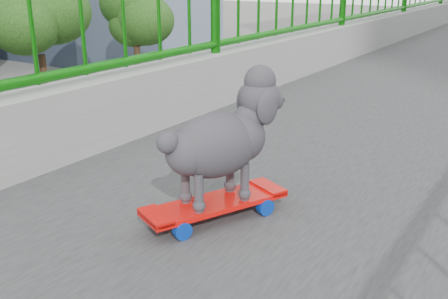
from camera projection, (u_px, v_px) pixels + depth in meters
skateboard at (215, 205)px, 1.66m from camera, size 0.32×0.49×0.06m
poodle at (222, 139)px, 1.60m from camera, size 0.29×0.42×0.38m
car_6 at (27, 290)px, 12.12m from camera, size 2.51×5.44×1.51m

